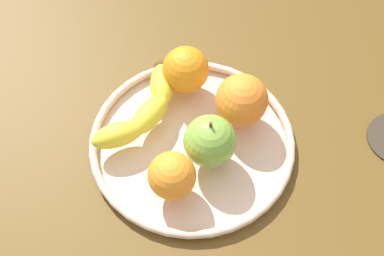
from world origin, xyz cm
name	(u,v)px	position (x,y,z in cm)	size (l,w,h in cm)	color
ground_plane	(192,152)	(0.00, 0.00, -2.00)	(122.66, 122.66, 4.00)	brown
fruit_bowl	(192,142)	(0.00, 0.00, 0.92)	(30.21, 30.21, 1.80)	beige
banana	(145,109)	(-2.22, 7.84, 3.58)	(18.82, 9.76, 3.57)	yellow
apple	(210,141)	(0.12, -3.59, 5.52)	(7.43, 7.43, 8.23)	#80B340
orange_front_left	(186,70)	(6.24, 8.02, 5.35)	(7.09, 7.09, 7.09)	orange
orange_front_right	(172,176)	(-7.25, -3.80, 5.08)	(6.56, 6.56, 6.56)	orange
orange_back_right	(242,100)	(8.15, -1.80, 5.64)	(7.68, 7.68, 7.68)	orange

